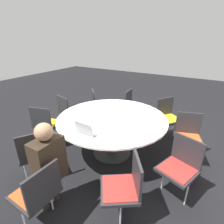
{
  "coord_description": "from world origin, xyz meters",
  "views": [
    {
      "loc": [
        2.42,
        1.43,
        2.05
      ],
      "look_at": [
        0.0,
        0.0,
        0.84
      ],
      "focal_mm": 28.0,
      "sensor_mm": 36.0,
      "label": 1
    }
  ],
  "objects_px": {
    "chair_5": "(133,105)",
    "chair_8": "(46,122)",
    "chair_4": "(168,115)",
    "chair_1": "(125,184)",
    "chair_6": "(99,104)",
    "handbag": "(190,170)",
    "chair_9": "(35,151)",
    "chair_0": "(38,191)",
    "chair_2": "(180,164)",
    "person_0": "(48,162)",
    "chair_3": "(188,134)",
    "laptop": "(87,131)",
    "chair_7": "(68,110)"
  },
  "relations": [
    {
      "from": "chair_6",
      "to": "handbag",
      "type": "xyz_separation_m",
      "value": [
        0.88,
        2.33,
        -0.38
      ]
    },
    {
      "from": "chair_9",
      "to": "handbag",
      "type": "distance_m",
      "value": 2.38
    },
    {
      "from": "chair_1",
      "to": "chair_3",
      "type": "distance_m",
      "value": 1.61
    },
    {
      "from": "chair_1",
      "to": "chair_2",
      "type": "xyz_separation_m",
      "value": [
        -0.68,
        0.47,
        0.0
      ]
    },
    {
      "from": "chair_1",
      "to": "chair_6",
      "type": "bearing_deg",
      "value": 7.05
    },
    {
      "from": "chair_0",
      "to": "chair_8",
      "type": "distance_m",
      "value": 1.74
    },
    {
      "from": "chair_3",
      "to": "chair_2",
      "type": "bearing_deg",
      "value": 73.68
    },
    {
      "from": "chair_2",
      "to": "person_0",
      "type": "height_order",
      "value": "person_0"
    },
    {
      "from": "chair_4",
      "to": "chair_9",
      "type": "bearing_deg",
      "value": 5.47
    },
    {
      "from": "chair_1",
      "to": "chair_6",
      "type": "relative_size",
      "value": 1.0
    },
    {
      "from": "chair_4",
      "to": "laptop",
      "type": "distance_m",
      "value": 1.97
    },
    {
      "from": "chair_9",
      "to": "chair_2",
      "type": "bearing_deg",
      "value": -36.44
    },
    {
      "from": "laptop",
      "to": "handbag",
      "type": "bearing_deg",
      "value": -150.75
    },
    {
      "from": "chair_6",
      "to": "person_0",
      "type": "distance_m",
      "value": 2.49
    },
    {
      "from": "chair_5",
      "to": "person_0",
      "type": "distance_m",
      "value": 2.71
    },
    {
      "from": "chair_5",
      "to": "chair_4",
      "type": "bearing_deg",
      "value": 72.63
    },
    {
      "from": "chair_1",
      "to": "chair_5",
      "type": "xyz_separation_m",
      "value": [
        -2.37,
        -0.97,
        0.0
      ]
    },
    {
      "from": "chair_1",
      "to": "chair_9",
      "type": "xyz_separation_m",
      "value": [
        0.11,
        -1.42,
        0.0
      ]
    },
    {
      "from": "chair_1",
      "to": "chair_4",
      "type": "relative_size",
      "value": 1.0
    },
    {
      "from": "chair_1",
      "to": "chair_2",
      "type": "relative_size",
      "value": 1.0
    },
    {
      "from": "chair_1",
      "to": "chair_5",
      "type": "height_order",
      "value": "same"
    },
    {
      "from": "chair_5",
      "to": "chair_8",
      "type": "distance_m",
      "value": 2.07
    },
    {
      "from": "chair_7",
      "to": "laptop",
      "type": "height_order",
      "value": "laptop"
    },
    {
      "from": "chair_5",
      "to": "chair_3",
      "type": "bearing_deg",
      "value": 55.06
    },
    {
      "from": "chair_3",
      "to": "chair_7",
      "type": "distance_m",
      "value": 2.55
    },
    {
      "from": "chair_7",
      "to": "laptop",
      "type": "relative_size",
      "value": 2.82
    },
    {
      "from": "chair_2",
      "to": "handbag",
      "type": "distance_m",
      "value": 0.59
    },
    {
      "from": "chair_1",
      "to": "handbag",
      "type": "xyz_separation_m",
      "value": [
        -1.11,
        0.58,
        -0.38
      ]
    },
    {
      "from": "chair_0",
      "to": "handbag",
      "type": "xyz_separation_m",
      "value": [
        -1.68,
        1.35,
        -0.38
      ]
    },
    {
      "from": "chair_3",
      "to": "person_0",
      "type": "distance_m",
      "value": 2.28
    },
    {
      "from": "laptop",
      "to": "chair_1",
      "type": "bearing_deg",
      "value": 156.84
    },
    {
      "from": "person_0",
      "to": "laptop",
      "type": "distance_m",
      "value": 0.7
    },
    {
      "from": "person_0",
      "to": "chair_8",
      "type": "bearing_deg",
      "value": 53.34
    },
    {
      "from": "chair_0",
      "to": "chair_2",
      "type": "height_order",
      "value": "same"
    },
    {
      "from": "person_0",
      "to": "laptop",
      "type": "height_order",
      "value": "person_0"
    },
    {
      "from": "chair_0",
      "to": "chair_1",
      "type": "height_order",
      "value": "same"
    },
    {
      "from": "chair_7",
      "to": "handbag",
      "type": "bearing_deg",
      "value": 9.42
    },
    {
      "from": "chair_9",
      "to": "chair_6",
      "type": "bearing_deg",
      "value": 39.6
    },
    {
      "from": "chair_6",
      "to": "handbag",
      "type": "distance_m",
      "value": 2.52
    },
    {
      "from": "chair_5",
      "to": "chair_9",
      "type": "bearing_deg",
      "value": -14.82
    },
    {
      "from": "chair_0",
      "to": "chair_3",
      "type": "bearing_deg",
      "value": -28.29
    },
    {
      "from": "chair_4",
      "to": "chair_1",
      "type": "bearing_deg",
      "value": 38.03
    },
    {
      "from": "chair_2",
      "to": "chair_7",
      "type": "distance_m",
      "value": 2.65
    },
    {
      "from": "chair_2",
      "to": "person_0",
      "type": "bearing_deg",
      "value": 56.94
    },
    {
      "from": "chair_0",
      "to": "chair_9",
      "type": "bearing_deg",
      "value": 56.49
    },
    {
      "from": "chair_4",
      "to": "chair_6",
      "type": "height_order",
      "value": "same"
    },
    {
      "from": "chair_0",
      "to": "chair_8",
      "type": "relative_size",
      "value": 1.0
    },
    {
      "from": "chair_0",
      "to": "chair_9",
      "type": "xyz_separation_m",
      "value": [
        -0.45,
        -0.66,
        0.0
      ]
    },
    {
      "from": "chair_6",
      "to": "chair_9",
      "type": "distance_m",
      "value": 2.13
    },
    {
      "from": "person_0",
      "to": "laptop",
      "type": "bearing_deg",
      "value": -1.26
    }
  ]
}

